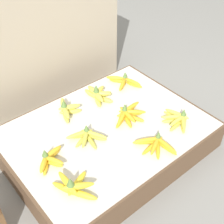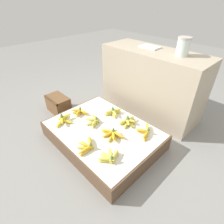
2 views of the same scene
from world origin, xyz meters
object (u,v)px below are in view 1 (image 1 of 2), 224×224
at_px(banana_bunch_front_left, 74,187).
at_px(banana_bunch_middle_left, 50,159).
at_px(banana_bunch_back_midright, 98,95).
at_px(banana_bunch_back_right, 124,82).
at_px(banana_bunch_front_right, 178,119).
at_px(banana_bunch_middle_midright, 128,114).
at_px(banana_bunch_front_midright, 156,144).
at_px(banana_bunch_middle_midleft, 87,136).
at_px(banana_bunch_back_midleft, 66,109).

bearing_deg(banana_bunch_front_left, banana_bunch_middle_left, 89.44).
height_order(banana_bunch_back_midright, banana_bunch_back_right, banana_bunch_back_midright).
relative_size(banana_bunch_front_right, banana_bunch_middle_midright, 0.86).
bearing_deg(banana_bunch_back_midright, banana_bunch_front_left, -137.21).
bearing_deg(banana_bunch_front_right, banana_bunch_back_right, 88.79).
distance_m(banana_bunch_front_midright, banana_bunch_back_midright, 0.53).
xyz_separation_m(banana_bunch_front_left, banana_bunch_front_right, (0.73, 0.00, -0.01)).
distance_m(banana_bunch_back_midright, banana_bunch_back_right, 0.22).
bearing_deg(banana_bunch_front_right, banana_bunch_middle_left, 163.81).
distance_m(banana_bunch_front_left, banana_bunch_front_right, 0.73).
height_order(banana_bunch_middle_left, banana_bunch_back_right, banana_bunch_middle_left).
relative_size(banana_bunch_back_midright, banana_bunch_back_right, 0.98).
bearing_deg(banana_bunch_middle_midleft, banana_bunch_back_right, 26.90).
bearing_deg(banana_bunch_front_left, banana_bunch_middle_midleft, 43.45).
xyz_separation_m(banana_bunch_back_midleft, banana_bunch_back_midright, (0.24, -0.01, -0.00)).
bearing_deg(banana_bunch_back_right, banana_bunch_front_right, -91.21).
height_order(banana_bunch_front_left, banana_bunch_front_right, banana_bunch_front_left).
xyz_separation_m(banana_bunch_middle_midleft, banana_bunch_back_midleft, (0.03, 0.25, 0.01)).
bearing_deg(banana_bunch_back_midleft, banana_bunch_front_right, -46.97).
relative_size(banana_bunch_front_midright, banana_bunch_middle_midright, 0.91).
relative_size(banana_bunch_front_midright, banana_bunch_middle_left, 1.21).
bearing_deg(banana_bunch_middle_left, banana_bunch_front_midright, -28.39).
xyz_separation_m(banana_bunch_front_left, banana_bunch_back_right, (0.74, 0.48, -0.00)).
height_order(banana_bunch_middle_left, banana_bunch_middle_midleft, banana_bunch_middle_left).
height_order(banana_bunch_front_midright, banana_bunch_middle_left, banana_bunch_middle_left).
height_order(banana_bunch_middle_left, banana_bunch_middle_midright, banana_bunch_middle_midright).
bearing_deg(banana_bunch_front_midright, banana_bunch_middle_midleft, 131.19).
bearing_deg(banana_bunch_front_left, banana_bunch_middle_midright, 22.54).
xyz_separation_m(banana_bunch_front_right, banana_bunch_back_right, (0.01, 0.48, 0.00)).
bearing_deg(banana_bunch_middle_midright, banana_bunch_middle_midleft, 178.03).
xyz_separation_m(banana_bunch_front_midright, banana_bunch_front_right, (0.24, 0.05, 0.00)).
distance_m(banana_bunch_front_midright, banana_bunch_middle_left, 0.56).
height_order(banana_bunch_front_right, banana_bunch_middle_left, banana_bunch_middle_left).
bearing_deg(banana_bunch_back_right, banana_bunch_middle_midleft, -153.10).
bearing_deg(banana_bunch_front_midright, banana_bunch_front_right, 12.75).
xyz_separation_m(banana_bunch_front_right, banana_bunch_back_midright, (-0.21, 0.47, 0.01)).
height_order(banana_bunch_front_midright, banana_bunch_middle_midleft, banana_bunch_middle_midleft).
bearing_deg(banana_bunch_front_left, banana_bunch_back_right, 33.16).
xyz_separation_m(banana_bunch_back_midleft, banana_bunch_back_right, (0.46, -0.00, -0.01)).
distance_m(banana_bunch_middle_midright, banana_bunch_back_midleft, 0.37).
distance_m(banana_bunch_middle_left, banana_bunch_middle_midright, 0.53).
distance_m(banana_bunch_front_left, banana_bunch_back_midleft, 0.56).
distance_m(banana_bunch_front_left, banana_bunch_middle_midright, 0.58).
bearing_deg(banana_bunch_front_right, banana_bunch_back_midright, 114.18).
bearing_deg(banana_bunch_back_midleft, banana_bunch_back_right, -0.29).
bearing_deg(banana_bunch_back_midright, banana_bunch_back_right, 1.27).
height_order(banana_bunch_middle_midright, banana_bunch_back_midleft, banana_bunch_back_midleft).
xyz_separation_m(banana_bunch_middle_midright, banana_bunch_back_midleft, (-0.26, 0.26, 0.01)).
distance_m(banana_bunch_middle_midleft, banana_bunch_back_midleft, 0.26).
distance_m(banana_bunch_middle_midleft, banana_bunch_back_right, 0.55).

